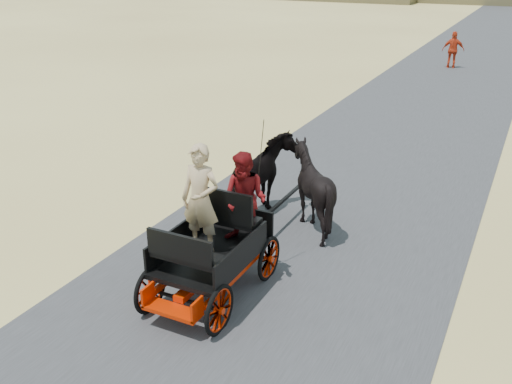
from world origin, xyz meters
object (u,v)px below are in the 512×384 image
at_px(carriage, 212,273).
at_px(horse_right, 312,189).
at_px(horse_left, 262,180).
at_px(pedestrian, 453,50).

bearing_deg(carriage, horse_right, 79.61).
xyz_separation_m(carriage, horse_left, (-0.55, 3.00, 0.49)).
bearing_deg(horse_left, horse_right, -180.00).
bearing_deg(horse_right, horse_left, 0.00).
bearing_deg(pedestrian, horse_left, 77.96).
distance_m(horse_left, horse_right, 1.10).
relative_size(carriage, pedestrian, 1.39).
bearing_deg(horse_right, pedestrian, -89.26).
distance_m(carriage, horse_right, 3.09).
height_order(horse_right, pedestrian, pedestrian).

